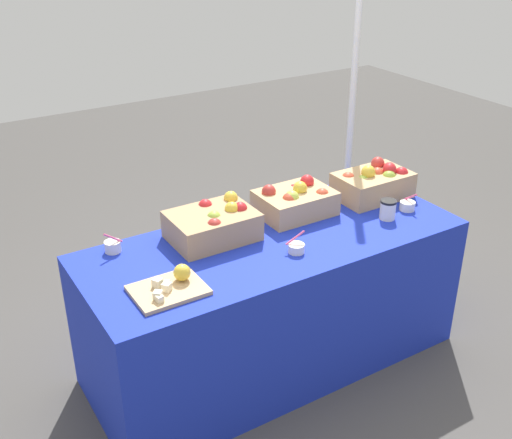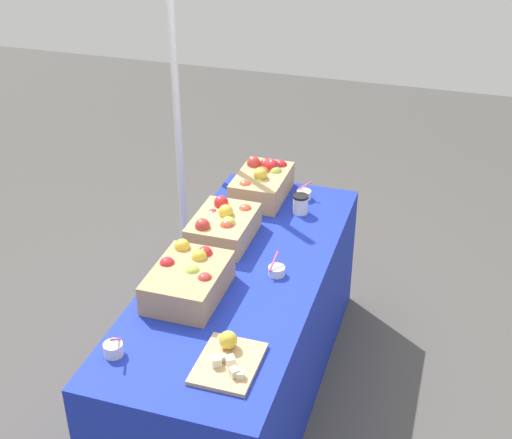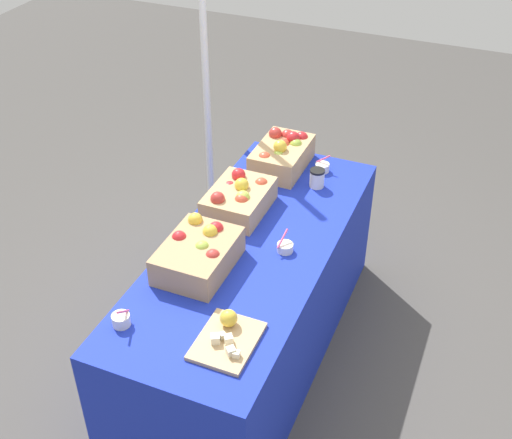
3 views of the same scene
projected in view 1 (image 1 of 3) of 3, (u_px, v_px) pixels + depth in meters
ground_plane at (272, 359)px, 3.39m from camera, size 10.00×10.00×0.00m
table at (273, 302)px, 3.22m from camera, size 1.90×0.76×0.74m
apple_crate_left at (374, 183)px, 3.46m from camera, size 0.40×0.26×0.20m
apple_crate_middle at (295, 201)px, 3.27m from camera, size 0.38×0.28×0.18m
apple_crate_right at (213, 224)px, 3.03m from camera, size 0.41×0.30×0.18m
cutting_board_front at (171, 286)px, 2.64m from camera, size 0.30×0.23×0.09m
sample_bowl_near at (296, 248)px, 2.93m from camera, size 0.10×0.08×0.10m
sample_bowl_mid at (113, 246)px, 2.93m from camera, size 0.09×0.08×0.11m
sample_bowl_far at (407, 206)px, 3.33m from camera, size 0.08×0.08×0.10m
coffee_cup at (388, 209)px, 3.23m from camera, size 0.08×0.08×0.10m
tent_pole at (353, 91)px, 3.98m from camera, size 0.04×0.04×2.26m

